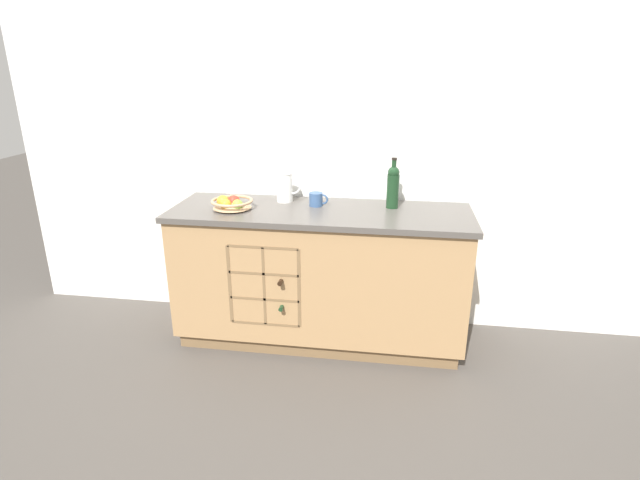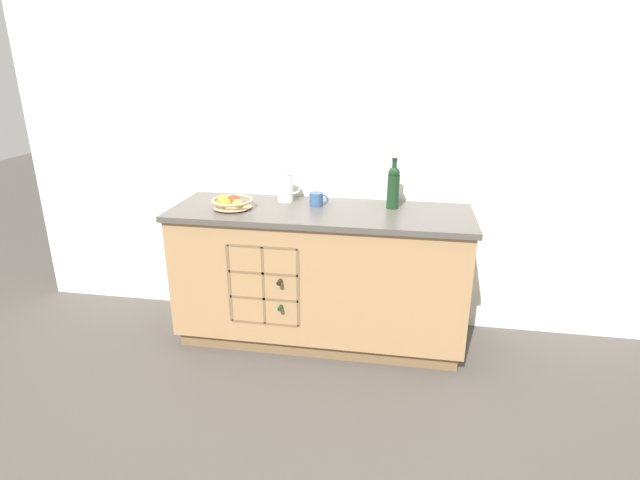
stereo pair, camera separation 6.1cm
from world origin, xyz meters
TOP-DOWN VIEW (x-y plane):
  - ground_plane at (0.00, 0.00)m, footprint 14.00×14.00m
  - back_wall at (0.00, 0.36)m, footprint 4.40×0.06m
  - kitchen_island at (-0.00, -0.00)m, footprint 1.85×0.64m
  - fruit_bowl at (-0.54, -0.06)m, footprint 0.26×0.26m
  - white_pitcher at (-0.25, 0.17)m, footprint 0.16×0.11m
  - ceramic_mug at (-0.04, 0.09)m, footprint 0.12×0.09m
  - standing_wine_bottle at (0.44, 0.12)m, footprint 0.08×0.08m

SIDE VIEW (x-z plane):
  - ground_plane at x=0.00m, z-range 0.00..0.00m
  - kitchen_island at x=0.00m, z-range 0.01..0.89m
  - fruit_bowl at x=-0.54m, z-range 0.88..0.97m
  - ceramic_mug at x=-0.04m, z-range 0.89..0.97m
  - white_pitcher at x=-0.25m, z-range 0.89..1.08m
  - standing_wine_bottle at x=0.44m, z-range 0.87..1.18m
  - back_wall at x=0.00m, z-range 0.00..2.55m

